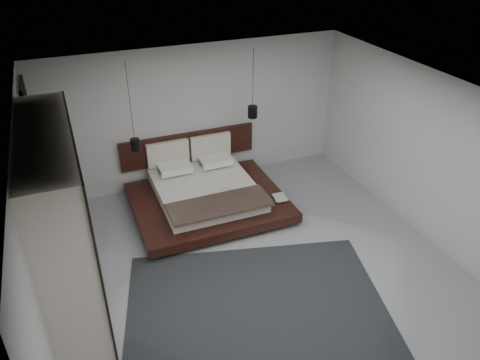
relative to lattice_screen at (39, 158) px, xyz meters
name	(u,v)px	position (x,y,z in m)	size (l,w,h in m)	color
floor	(256,263)	(2.95, -2.45, -1.30)	(6.00, 6.00, 0.00)	gray
ceiling	(260,97)	(2.95, -2.45, 1.50)	(6.00, 6.00, 0.00)	white
wall_back	(196,115)	(2.95, 0.55, 0.10)	(6.00, 6.00, 0.00)	#B2B2B0
wall_front	(386,342)	(2.95, -5.45, 0.10)	(6.00, 6.00, 0.00)	#B2B2B0
wall_left	(38,235)	(-0.05, -2.45, 0.10)	(6.00, 6.00, 0.00)	#B2B2B0
wall_right	(422,154)	(5.95, -2.45, 0.10)	(6.00, 6.00, 0.00)	#B2B2B0
lattice_screen	(39,158)	(0.00, 0.00, 0.00)	(0.05, 0.90, 2.60)	black
bed	(206,193)	(2.74, -0.54, -1.01)	(2.76, 2.38, 1.07)	black
book_lower	(275,198)	(3.87, -1.19, -1.03)	(0.22, 0.30, 0.03)	#99724C
book_upper	(274,198)	(3.85, -1.22, -1.01)	(0.20, 0.27, 0.02)	#99724C
pendant_left	(135,144)	(1.61, -0.11, 0.01)	(0.17, 0.17, 1.60)	black
pendant_right	(253,112)	(3.87, -0.11, 0.29)	(0.18, 0.18, 1.33)	black
wardrobe	(64,231)	(0.25, -2.44, 0.07)	(0.66, 2.79, 2.74)	silver
rug	(256,306)	(2.58, -3.32, -1.29)	(3.65, 2.61, 0.02)	black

